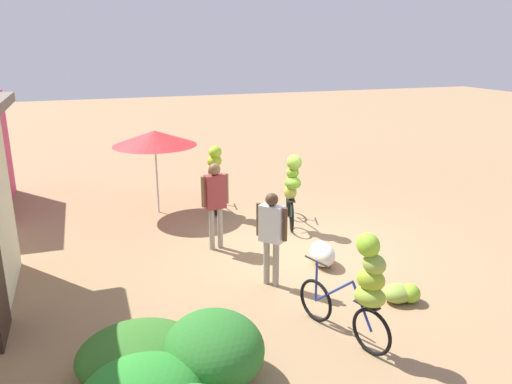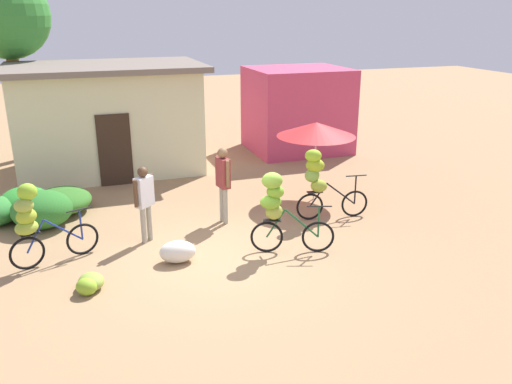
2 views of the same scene
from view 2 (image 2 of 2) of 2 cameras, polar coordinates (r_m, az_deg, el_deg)
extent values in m
plane|color=#9C7A54|center=(10.51, -3.92, -7.10)|extent=(60.00, 60.00, 0.00)
cube|color=beige|center=(16.48, -15.72, 7.47)|extent=(5.14, 3.27, 3.01)
cube|color=#72665B|center=(16.25, -16.23, 12.93)|extent=(5.64, 3.77, 0.16)
cube|color=#332319|center=(14.97, -15.09, 4.41)|extent=(0.90, 0.06, 2.00)
cube|color=#CA3E60|center=(18.31, 4.50, 8.91)|extent=(3.20, 2.80, 2.81)
cylinder|color=brown|center=(18.63, -24.39, 8.87)|extent=(0.38, 0.38, 3.71)
sphere|color=#327F30|center=(18.42, -25.55, 16.92)|extent=(2.60, 2.60, 2.60)
ellipsoid|color=#2B872B|center=(13.61, -23.84, -0.97)|extent=(1.16, 1.36, 0.68)
ellipsoid|color=#2B7128|center=(12.69, -22.26, -1.77)|extent=(1.33, 1.23, 0.84)
ellipsoid|color=#336E26|center=(13.52, -20.39, -0.89)|extent=(1.41, 1.54, 0.57)
cylinder|color=beige|center=(13.41, 6.43, 3.15)|extent=(0.04, 0.04, 1.94)
cone|color=red|center=(13.19, 6.57, 6.79)|extent=(1.98, 1.98, 0.35)
torus|color=black|center=(11.04, -18.34, -4.88)|extent=(0.64, 0.25, 0.65)
torus|color=black|center=(10.79, -23.61, -6.12)|extent=(0.64, 0.25, 0.65)
cylinder|color=navy|center=(10.71, -22.87, -4.48)|extent=(0.39, 0.16, 0.61)
cylinder|color=navy|center=(10.83, -20.20, -3.87)|extent=(0.69, 0.26, 0.61)
cylinder|color=black|center=(10.81, -18.68, -1.83)|extent=(0.48, 0.19, 0.03)
cylinder|color=navy|center=(10.92, -18.51, -3.37)|extent=(0.04, 0.04, 0.63)
cube|color=black|center=(10.67, -23.32, -4.25)|extent=(0.39, 0.25, 0.02)
ellipsoid|color=#91AC35|center=(10.62, -23.68, -3.57)|extent=(0.54, 0.51, 0.27)
ellipsoid|color=#94B12A|center=(10.53, -23.70, -2.44)|extent=(0.48, 0.46, 0.29)
ellipsoid|color=#91AA41|center=(10.43, -23.94, -1.36)|extent=(0.37, 0.30, 0.27)
ellipsoid|color=#8DC42D|center=(10.40, -23.63, 0.02)|extent=(0.36, 0.30, 0.32)
torus|color=black|center=(10.65, 6.76, -4.86)|extent=(0.64, 0.26, 0.66)
torus|color=black|center=(10.57, 1.17, -4.92)|extent=(0.64, 0.26, 0.66)
cylinder|color=#19592D|center=(10.46, 2.18, -3.44)|extent=(0.38, 0.16, 0.61)
cylinder|color=#19592D|center=(10.49, 5.00, -3.41)|extent=(0.67, 0.26, 0.62)
cylinder|color=black|center=(10.40, 6.90, -1.56)|extent=(0.48, 0.19, 0.03)
cylinder|color=#19592D|center=(10.52, 6.83, -3.23)|extent=(0.04, 0.04, 0.66)
cube|color=black|center=(10.43, 1.76, -3.10)|extent=(0.39, 0.25, 0.02)
ellipsoid|color=#9DAC3E|center=(10.40, 1.98, -2.17)|extent=(0.38, 0.31, 0.32)
ellipsoid|color=#75B12D|center=(10.27, 1.61, -1.09)|extent=(0.44, 0.35, 0.26)
ellipsoid|color=#77AF2B|center=(10.21, 2.11, 0.03)|extent=(0.43, 0.40, 0.26)
ellipsoid|color=#82B736|center=(10.10, 1.77, 1.26)|extent=(0.49, 0.44, 0.32)
torus|color=black|center=(12.59, 10.65, -1.24)|extent=(0.65, 0.14, 0.65)
torus|color=black|center=(12.24, 5.87, -1.60)|extent=(0.65, 0.14, 0.65)
cylinder|color=black|center=(12.20, 6.77, -0.33)|extent=(0.41, 0.09, 0.57)
cylinder|color=black|center=(12.37, 9.19, -0.16)|extent=(0.73, 0.14, 0.58)
cylinder|color=black|center=(12.37, 10.85, 1.75)|extent=(0.50, 0.10, 0.03)
cylinder|color=black|center=(12.48, 10.75, 0.24)|extent=(0.04, 0.04, 0.69)
cube|color=black|center=(12.15, 6.42, -0.01)|extent=(0.38, 0.19, 0.02)
ellipsoid|color=#94A332|center=(12.09, 6.85, 0.66)|extent=(0.46, 0.42, 0.29)
ellipsoid|color=#7DA941|center=(12.02, 6.12, 1.82)|extent=(0.36, 0.29, 0.32)
ellipsoid|color=#9BB325|center=(11.95, 6.45, 2.91)|extent=(0.52, 0.47, 0.30)
ellipsoid|color=#96C429|center=(11.86, 6.24, 3.95)|extent=(0.46, 0.41, 0.28)
ellipsoid|color=#84B12A|center=(9.60, -17.95, -9.77)|extent=(0.49, 0.47, 0.30)
ellipsoid|color=#87A03C|center=(9.76, -17.50, -9.27)|extent=(0.53, 0.59, 0.28)
ellipsoid|color=silver|center=(10.32, -8.52, -6.44)|extent=(0.75, 0.53, 0.44)
cylinder|color=gray|center=(11.20, -12.14, -3.55)|extent=(0.11, 0.11, 0.80)
cylinder|color=gray|center=(11.32, -11.53, -3.25)|extent=(0.11, 0.11, 0.80)
cube|color=silver|center=(11.01, -12.08, 0.04)|extent=(0.43, 0.41, 0.63)
cylinder|color=#4C3321|center=(10.83, -12.97, -0.18)|extent=(0.08, 0.08, 0.57)
cylinder|color=#4C3321|center=(11.18, -11.24, 0.55)|extent=(0.08, 0.08, 0.57)
sphere|color=#4C3321|center=(10.89, -12.23, 2.14)|extent=(0.22, 0.22, 0.22)
cylinder|color=gray|center=(11.94, -3.35, -1.53)|extent=(0.11, 0.11, 0.86)
cylinder|color=gray|center=(12.10, -3.71, -1.26)|extent=(0.11, 0.11, 0.86)
cube|color=maroon|center=(11.77, -3.61, 2.11)|extent=(0.26, 0.43, 0.68)
cylinder|color=brown|center=(11.55, -3.09, 1.95)|extent=(0.08, 0.08, 0.61)
cylinder|color=brown|center=(11.98, -4.11, 2.57)|extent=(0.08, 0.08, 0.61)
sphere|color=brown|center=(11.65, -3.66, 4.25)|extent=(0.23, 0.23, 0.23)
camera|label=1|loc=(14.54, -44.96, 11.26)|focal=34.99mm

